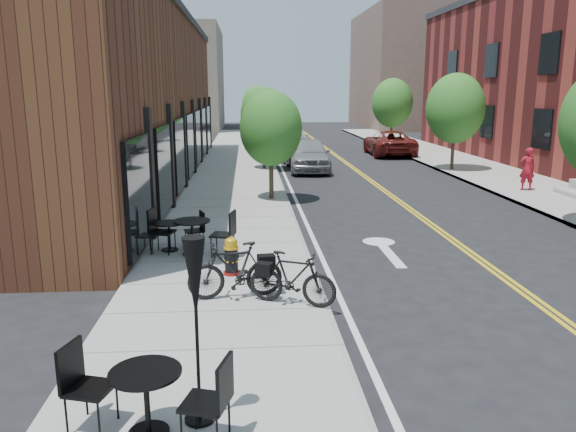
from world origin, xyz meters
name	(u,v)px	position (x,y,z in m)	size (l,w,h in m)	color
ground	(320,286)	(0.00, 0.00, 0.00)	(120.00, 120.00, 0.00)	black
sidewalk_near	(233,195)	(-2.00, 10.00, 0.06)	(4.00, 70.00, 0.12)	#9E9B93
sidewalk_far	(541,191)	(10.00, 10.00, 0.06)	(4.00, 70.00, 0.12)	#9E9B93
building_near	(128,100)	(-6.50, 14.00, 3.50)	(5.00, 28.00, 7.00)	#472316
bg_building_left	(181,79)	(-8.00, 48.00, 5.00)	(8.00, 14.00, 10.00)	#726656
bg_building_right	(409,70)	(16.00, 50.00, 6.00)	(10.00, 16.00, 12.00)	brown
tree_near_a	(271,129)	(-0.60, 9.00, 2.60)	(2.20, 2.20, 3.81)	#382B1E
tree_near_b	(264,115)	(-0.60, 17.00, 2.71)	(2.30, 2.30, 3.98)	#382B1E
tree_near_c	(260,113)	(-0.60, 25.00, 2.53)	(2.10, 2.10, 3.67)	#382B1E
tree_near_d	(258,105)	(-0.60, 33.00, 2.79)	(2.40, 2.40, 4.11)	#382B1E
tree_far_b	(455,108)	(8.60, 16.00, 3.06)	(2.80, 2.80, 4.62)	#382B1E
tree_far_c	(392,103)	(8.60, 28.00, 3.06)	(2.80, 2.80, 4.62)	#382B1E
fire_hydrant	(231,256)	(-1.81, 0.52, 0.51)	(0.43, 0.43, 0.82)	maroon
bicycle_left	(235,270)	(-1.70, -0.87, 0.65)	(0.50, 1.77, 1.07)	black
bicycle_right	(292,278)	(-0.67, -1.29, 0.61)	(0.46, 1.64, 0.99)	black
bistro_set_a	(146,393)	(-2.60, -5.09, 0.63)	(1.92, 1.00, 1.01)	black
bistro_set_b	(192,232)	(-2.76, 2.05, 0.66)	(2.04, 1.04, 1.08)	black
bistro_set_c	(169,232)	(-3.35, 2.43, 0.57)	(1.71, 0.94, 0.90)	black
patio_umbrella	(195,292)	(-2.04, -4.85, 1.72)	(0.36, 0.36, 2.23)	black
parked_car_a	(309,154)	(1.60, 16.69, 0.82)	(1.93, 4.79, 1.63)	gray
parked_car_b	(295,151)	(1.17, 19.74, 0.67)	(1.41, 4.05, 1.33)	black
parked_car_c	(292,139)	(1.60, 27.00, 0.71)	(2.00, 4.92, 1.43)	#A8A7AC
parked_car_far	(389,143)	(7.26, 23.21, 0.75)	(2.50, 5.43, 1.51)	maroon
pedestrian	(527,169)	(9.35, 9.97, 0.95)	(0.60, 0.40, 1.65)	maroon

